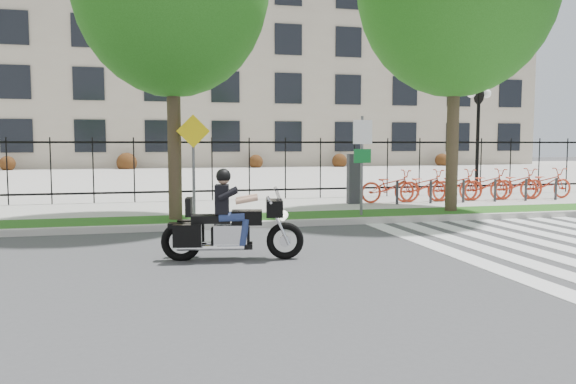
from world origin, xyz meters
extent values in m
plane|color=#3E3E40|center=(0.00, 0.00, 0.00)|extent=(120.00, 120.00, 0.00)
cube|color=#AFADA5|center=(0.00, 4.10, 0.07)|extent=(60.00, 0.20, 0.15)
cube|color=#1E4A12|center=(0.00, 4.95, 0.07)|extent=(60.00, 1.50, 0.15)
cube|color=#A2A098|center=(0.00, 7.45, 0.07)|extent=(60.00, 3.50, 0.15)
cube|color=#A2A098|center=(0.00, 25.00, 0.05)|extent=(80.00, 34.00, 0.10)
cube|color=#A59885|center=(0.00, 45.00, 10.00)|extent=(60.00, 20.00, 20.00)
cylinder|color=black|center=(10.00, 12.00, 2.00)|extent=(0.14, 0.14, 4.00)
cylinder|color=black|center=(10.00, 12.00, 3.90)|extent=(0.06, 0.70, 0.70)
sphere|color=white|center=(9.65, 12.00, 4.00)|extent=(0.36, 0.36, 0.36)
sphere|color=white|center=(10.35, 12.00, 4.00)|extent=(0.36, 0.36, 0.36)
cylinder|color=#31261B|center=(-2.52, 4.95, 2.23)|extent=(0.32, 0.32, 4.16)
cylinder|color=#31261B|center=(4.82, 4.95, 2.40)|extent=(0.32, 0.32, 4.49)
cube|color=#2D2D33|center=(2.83, 7.20, 0.90)|extent=(0.35, 0.25, 1.50)
imported|color=red|center=(4.03, 7.20, 0.65)|extent=(1.92, 0.67, 1.01)
cylinder|color=#2D2D33|center=(4.03, 6.70, 0.50)|extent=(0.08, 0.08, 0.70)
imported|color=red|center=(5.13, 7.20, 0.65)|extent=(1.92, 0.67, 1.01)
cylinder|color=#2D2D33|center=(5.13, 6.70, 0.50)|extent=(0.08, 0.08, 0.70)
imported|color=red|center=(6.23, 7.20, 0.65)|extent=(1.92, 0.67, 1.01)
cylinder|color=#2D2D33|center=(6.23, 6.70, 0.50)|extent=(0.08, 0.08, 0.70)
imported|color=red|center=(7.33, 7.20, 0.65)|extent=(1.92, 0.67, 1.01)
cylinder|color=#2D2D33|center=(7.33, 6.70, 0.50)|extent=(0.08, 0.08, 0.70)
imported|color=red|center=(8.43, 7.20, 0.65)|extent=(1.92, 0.67, 1.01)
cylinder|color=#2D2D33|center=(8.43, 6.70, 0.50)|extent=(0.08, 0.08, 0.70)
imported|color=red|center=(9.53, 7.20, 0.65)|extent=(1.92, 0.67, 1.01)
cylinder|color=#2D2D33|center=(9.53, 6.70, 0.50)|extent=(0.08, 0.08, 0.70)
cylinder|color=#59595B|center=(2.10, 4.60, 1.40)|extent=(0.07, 0.07, 2.50)
cube|color=white|center=(2.10, 4.56, 2.25)|extent=(0.50, 0.03, 0.60)
cube|color=#0C6626|center=(2.10, 4.56, 1.65)|extent=(0.45, 0.03, 0.35)
cylinder|color=#59595B|center=(-2.10, 4.60, 1.35)|extent=(0.07, 0.07, 2.40)
cube|color=yellow|center=(-2.10, 4.56, 2.25)|extent=(0.78, 0.03, 0.78)
torus|color=black|center=(-0.86, 0.46, 0.31)|extent=(0.65, 0.23, 0.64)
torus|color=black|center=(-2.59, 0.77, 0.31)|extent=(0.69, 0.25, 0.67)
cube|color=black|center=(-1.04, 0.50, 0.88)|extent=(0.36, 0.55, 0.28)
cube|color=#26262B|center=(-0.98, 0.48, 1.09)|extent=(0.22, 0.48, 0.28)
cube|color=silver|center=(-1.77, 0.62, 0.42)|extent=(0.60, 0.41, 0.37)
cube|color=black|center=(-1.50, 0.58, 0.72)|extent=(0.56, 0.40, 0.24)
cube|color=black|center=(-2.09, 0.68, 0.70)|extent=(0.69, 0.44, 0.13)
cube|color=black|center=(-2.45, 0.74, 0.91)|extent=(0.15, 0.33, 0.31)
cube|color=black|center=(-2.50, 0.47, 0.46)|extent=(0.48, 0.23, 0.37)
cube|color=black|center=(-2.41, 1.02, 0.46)|extent=(0.48, 0.23, 0.37)
cube|color=black|center=(-1.91, 0.65, 1.04)|extent=(0.28, 0.40, 0.48)
sphere|color=tan|center=(-1.88, 0.64, 1.39)|extent=(0.21, 0.21, 0.21)
sphere|color=black|center=(-1.88, 0.64, 1.42)|extent=(0.25, 0.25, 0.25)
camera|label=1|loc=(-3.02, -8.72, 1.97)|focal=35.00mm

